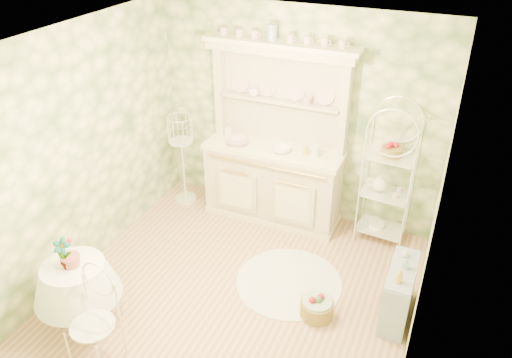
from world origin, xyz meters
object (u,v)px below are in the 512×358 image
at_px(kitchen_dresser, 274,138).
at_px(side_shelf, 398,294).
at_px(bakers_rack, 388,174).
at_px(birdcage_stand, 182,154).
at_px(round_table, 79,295).
at_px(cafe_chair, 93,328).
at_px(floor_basket, 317,307).

bearing_deg(kitchen_dresser, side_shelf, -33.25).
xyz_separation_m(kitchen_dresser, bakers_rack, (1.41, 0.07, -0.23)).
bearing_deg(kitchen_dresser, birdcage_stand, -174.43).
relative_size(kitchen_dresser, round_table, 3.30).
relative_size(kitchen_dresser, side_shelf, 3.36).
xyz_separation_m(bakers_rack, birdcage_stand, (-2.67, -0.19, -0.19)).
bearing_deg(side_shelf, round_table, -148.63).
relative_size(cafe_chair, floor_basket, 2.52).
height_order(bakers_rack, birdcage_stand, bakers_rack).
distance_m(birdcage_stand, floor_basket, 2.80).
bearing_deg(side_shelf, floor_basket, -149.92).
xyz_separation_m(side_shelf, birdcage_stand, (-3.09, 1.07, 0.43)).
bearing_deg(bakers_rack, kitchen_dresser, -172.34).
relative_size(bakers_rack, cafe_chair, 2.16).
xyz_separation_m(kitchen_dresser, birdcage_stand, (-1.26, -0.12, -0.42)).
relative_size(bakers_rack, floor_basket, 5.44).
height_order(cafe_chair, floor_basket, cafe_chair).
relative_size(kitchen_dresser, floor_basket, 6.81).
bearing_deg(floor_basket, birdcage_stand, 149.33).
relative_size(bakers_rack, birdcage_stand, 1.26).
relative_size(side_shelf, cafe_chair, 0.80).
bearing_deg(birdcage_stand, floor_basket, -30.67).
height_order(bakers_rack, cafe_chair, bakers_rack).
xyz_separation_m(kitchen_dresser, floor_basket, (1.09, -1.51, -1.04)).
distance_m(bakers_rack, floor_basket, 1.80).
relative_size(round_table, cafe_chair, 0.82).
bearing_deg(floor_basket, cafe_chair, -141.24).
bearing_deg(cafe_chair, side_shelf, 40.38).
height_order(birdcage_stand, floor_basket, birdcage_stand).
xyz_separation_m(kitchen_dresser, round_table, (-1.05, -2.51, -0.80)).
distance_m(bakers_rack, round_table, 3.61).
height_order(kitchen_dresser, cafe_chair, kitchen_dresser).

